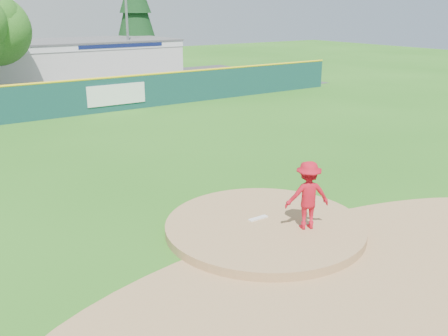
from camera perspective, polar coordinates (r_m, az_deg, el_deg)
ground at (r=13.99m, az=4.66°, el=-7.17°), size 120.00×120.00×0.00m
pitchers_mound at (r=13.99m, az=4.66°, el=-7.17°), size 5.50×5.50×0.50m
pitching_rubber at (r=14.10m, az=3.92°, el=-5.75°), size 0.60×0.15×0.04m
infield_dirt_arc at (r=12.09m, az=13.80°, el=-11.97°), size 15.40×15.40×0.01m
parking_lot at (r=38.12m, az=-21.91°, el=7.76°), size 44.00×16.00×0.02m
pitcher at (r=13.38m, az=9.54°, el=-3.09°), size 1.38×1.11×1.86m
van at (r=35.37m, az=-15.15°, el=8.79°), size 4.64×2.23×1.28m
pool_building_grp at (r=44.29m, az=-16.01°, el=11.77°), size 15.20×8.20×3.31m
fence_banners at (r=28.68m, az=-22.86°, el=6.67°), size 15.08×0.04×1.20m
outfield_fence at (r=29.33m, az=-18.08°, el=7.60°), size 40.00×0.14×2.07m
conifer_tree at (r=50.40m, az=-10.10°, el=17.28°), size 4.40×4.40×9.50m
light_pole_right at (r=42.37m, az=-11.10°, el=17.14°), size 1.75×0.25×10.00m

